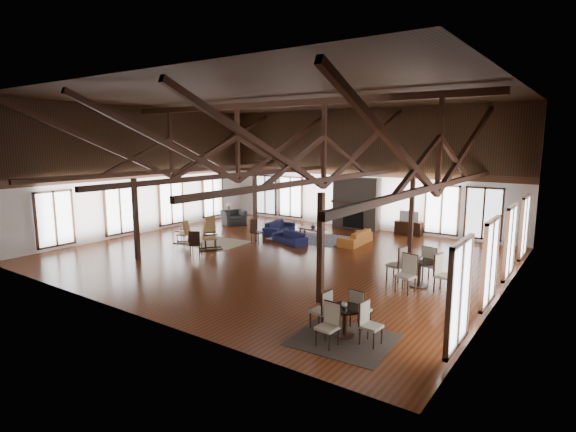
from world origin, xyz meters
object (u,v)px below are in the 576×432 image
Objects in this scene: sofa_navy_front at (290,238)px; sofa_navy_left at (279,227)px; cafe_table_far at (419,269)px; coffee_table at (312,229)px; armchair at (234,218)px; tv_console at (409,228)px; sofa_orange at (355,237)px; cafe_table_near at (345,316)px.

sofa_navy_front is 2.20m from sofa_navy_left.
cafe_table_far is at bearing -1.71° from sofa_navy_front.
armchair reaches higher than coffee_table.
tv_console is at bearing 72.54° from sofa_navy_front.
sofa_navy_front is 0.80× the size of cafe_table_far.
cafe_table_far reaches higher than sofa_navy_left.
sofa_navy_left reaches higher than sofa_navy_front.
coffee_table is 0.59× the size of cafe_table_far.
sofa_orange reaches higher than sofa_navy_front.
cafe_table_near is at bearing -100.66° from armchair.
sofa_orange is at bearing 135.92° from cafe_table_far.
sofa_navy_front is 1.35× the size of coffee_table.
sofa_orange is 1.61× the size of tv_console.
tv_console is at bearing 112.40° from cafe_table_far.
sofa_orange is (2.40, 1.53, 0.04)m from sofa_navy_front.
tv_console is (3.57, 4.79, 0.06)m from sofa_navy_front.
cafe_table_far reaches higher than tv_console.
cafe_table_far reaches higher than coffee_table.
tv_console is (1.17, 3.26, 0.02)m from sofa_orange.
cafe_table_near is (6.17, -8.47, 0.06)m from coffee_table.
tv_console reaches higher than sofa_navy_left.
armchair reaches higher than tv_console.
sofa_orange is (4.04, 0.07, 0.01)m from sofa_navy_left.
armchair is 14.47m from cafe_table_near.
cafe_table_near is at bearing -145.21° from sofa_navy_left.
armchair is 12.39m from cafe_table_far.
sofa_navy_front is 5.34m from armchair.
sofa_navy_left is at bearing -91.14° from sofa_orange.
tv_console is (8.55, 2.86, -0.06)m from armchair.
armchair is at bearing -175.03° from coffee_table.
cafe_table_far is (8.22, -3.99, 0.27)m from sofa_navy_left.
sofa_orange reaches higher than coffee_table.
coffee_table is at bearing 126.10° from cafe_table_near.
cafe_table_near is at bearing -76.51° from tv_console.
armchair is at bearing 178.03° from sofa_navy_front.
armchair is at bearing -161.52° from tv_console.
sofa_orange is 0.93× the size of cafe_table_far.
tv_console reaches higher than sofa_orange.
sofa_navy_front is at bearing -88.65° from coffee_table.
sofa_navy_front is 2.85m from sofa_orange.
armchair is at bearing 158.94° from cafe_table_far.
armchair is 0.64× the size of cafe_table_near.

